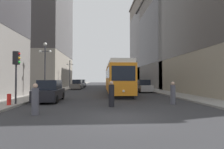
{
  "coord_description": "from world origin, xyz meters",
  "views": [
    {
      "loc": [
        -1.02,
        -8.75,
        1.9
      ],
      "look_at": [
        0.38,
        11.5,
        2.43
      ],
      "focal_mm": 28.81,
      "sensor_mm": 36.0,
      "label": 1
    }
  ],
  "objects": [
    {
      "name": "streetcar",
      "position": [
        1.27,
        14.83,
        2.1
      ],
      "size": [
        2.79,
        14.48,
        3.89
      ],
      "rotation": [
        0.0,
        0.0,
        -0.01
      ],
      "color": "black",
      "rests_on": "ground"
    },
    {
      "name": "parked_car_left_near",
      "position": [
        -5.3,
        7.09,
        0.84
      ],
      "size": [
        2.01,
        4.73,
        1.82
      ],
      "rotation": [
        0.0,
        0.0,
        0.03
      ],
      "color": "black",
      "rests_on": "ground"
    },
    {
      "name": "pedestrian_crossing_far",
      "position": [
        -0.2,
        3.64,
        0.82
      ],
      "size": [
        0.4,
        0.4,
        1.77
      ],
      "rotation": [
        0.0,
        0.0,
        4.08
      ],
      "color": "black",
      "rests_on": "ground"
    },
    {
      "name": "pedestrian_on_sidewalk",
      "position": [
        4.54,
        4.56,
        0.79
      ],
      "size": [
        0.38,
        0.38,
        1.7
      ],
      "rotation": [
        0.0,
        0.0,
        1.76
      ],
      "color": "#4C4C56",
      "rests_on": "ground"
    },
    {
      "name": "ground_plane",
      "position": [
        0.0,
        0.0,
        0.0
      ],
      "size": [
        200.0,
        200.0,
        0.0
      ],
      "primitive_type": "plane",
      "color": "#303033"
    },
    {
      "name": "parked_car_left_mid",
      "position": [
        -5.3,
        26.32,
        0.84
      ],
      "size": [
        1.99,
        5.02,
        1.82
      ],
      "rotation": [
        0.0,
        0.0,
        -0.03
      ],
      "color": "black",
      "rests_on": "ground"
    },
    {
      "name": "pedestrian_crossing_near",
      "position": [
        -4.44,
        1.1,
        0.78
      ],
      "size": [
        0.37,
        0.37,
        1.67
      ],
      "rotation": [
        0.0,
        0.0,
        4.57
      ],
      "color": "#4C4C56",
      "rests_on": "ground"
    },
    {
      "name": "lamp_post_left_far",
      "position": [
        -7.2,
        28.93,
        3.97
      ],
      "size": [
        1.41,
        0.36,
        5.86
      ],
      "color": "#333338",
      "rests_on": "sidewalk_left"
    },
    {
      "name": "building_right_midblock",
      "position": [
        14.58,
        13.22,
        10.47
      ],
      "size": [
        11.15,
        18.1,
        20.37
      ],
      "color": "gray",
      "rests_on": "ground"
    },
    {
      "name": "sidewalk_left",
      "position": [
        -7.95,
        40.0,
        0.07
      ],
      "size": [
        2.71,
        120.0,
        0.15
      ],
      "primitive_type": "cube",
      "color": "gray",
      "rests_on": "ground"
    },
    {
      "name": "sidewalk_right",
      "position": [
        7.95,
        40.0,
        0.07
      ],
      "size": [
        2.71,
        120.0,
        0.15
      ],
      "primitive_type": "cube",
      "color": "gray",
      "rests_on": "ground"
    },
    {
      "name": "fire_hydrant",
      "position": [
        -7.14,
        3.88,
        0.53
      ],
      "size": [
        0.26,
        0.26,
        0.75
      ],
      "primitive_type": "cylinder",
      "color": "red",
      "rests_on": "sidewalk_left"
    },
    {
      "name": "parked_car_left_far",
      "position": [
        -5.3,
        33.19,
        0.84
      ],
      "size": [
        2.06,
        4.48,
        1.82
      ],
      "rotation": [
        0.0,
        0.0,
        -0.05
      ],
      "color": "black",
      "rests_on": "ground"
    },
    {
      "name": "lamp_post_left_near",
      "position": [
        -7.2,
        12.03,
        4.0
      ],
      "size": [
        1.41,
        0.36,
        5.91
      ],
      "color": "#333338",
      "rests_on": "sidewalk_left"
    },
    {
      "name": "parked_car_right_far",
      "position": [
        5.3,
        17.49,
        0.84
      ],
      "size": [
        2.1,
        4.82,
        1.82
      ],
      "rotation": [
        0.0,
        0.0,
        3.2
      ],
      "color": "black",
      "rests_on": "ground"
    },
    {
      "name": "building_right_far",
      "position": [
        14.73,
        30.4,
        10.69
      ],
      "size": [
        11.44,
        20.99,
        20.78
      ],
      "color": "slate",
      "rests_on": "ground"
    },
    {
      "name": "building_right_corner",
      "position": [
        15.14,
        44.29,
        13.09
      ],
      "size": [
        12.25,
        15.26,
        25.41
      ],
      "color": "slate",
      "rests_on": "ground"
    },
    {
      "name": "traffic_light_near_left",
      "position": [
        -6.98,
        4.54,
        3.03
      ],
      "size": [
        0.47,
        0.36,
        3.74
      ],
      "color": "#232328",
      "rests_on": "sidewalk_left"
    },
    {
      "name": "transit_bus",
      "position": [
        4.34,
        32.08,
        1.95
      ],
      "size": [
        2.71,
        12.69,
        3.45
      ],
      "rotation": [
        0.0,
        0.0,
        0.01
      ],
      "color": "black",
      "rests_on": "ground"
    },
    {
      "name": "building_left_midblock",
      "position": [
        -15.14,
        35.91,
        16.13
      ],
      "size": [
        12.26,
        21.83,
        31.27
      ],
      "color": "#A89E8E",
      "rests_on": "ground"
    }
  ]
}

